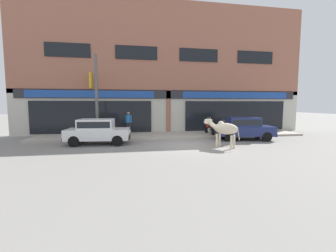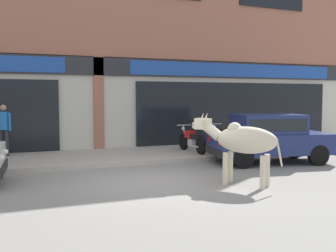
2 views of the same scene
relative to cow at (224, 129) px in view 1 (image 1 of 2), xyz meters
name	(u,v)px [view 1 (image 1 of 2)]	position (x,y,z in m)	size (l,w,h in m)	color
ground_plane	(185,145)	(-1.83, 1.04, -1.01)	(90.00, 90.00, 0.00)	gray
sidewalk	(172,135)	(-1.83, 4.83, -0.94)	(19.00, 3.19, 0.14)	#A8A093
shop_building	(168,71)	(-1.83, 6.69, 3.95)	(23.00, 1.40, 10.28)	#9E604C
cow	(224,129)	(0.00, 0.00, 0.00)	(1.45, 1.85, 1.61)	beige
car_0	(98,130)	(-6.73, 2.19, -0.19)	(3.70, 1.85, 1.46)	black
car_1	(244,127)	(2.39, 2.24, -0.19)	(3.80, 2.23, 1.46)	black
motorcycle_0	(210,129)	(0.86, 4.36, -0.48)	(0.52, 1.81, 0.88)	black
motorcycle_1	(223,128)	(2.02, 4.58, -0.48)	(0.67, 1.79, 0.88)	black
pedestrian	(129,120)	(-4.95, 5.72, 0.12)	(0.43, 0.32, 1.60)	#2D2D33
utility_pole	(97,97)	(-6.90, 3.54, 1.76)	(0.18, 0.18, 5.25)	#595651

